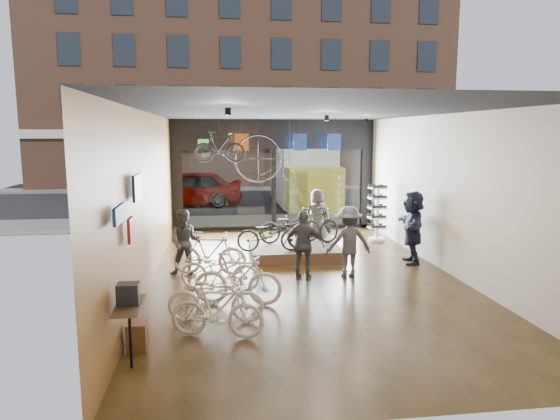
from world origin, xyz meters
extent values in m
cube|color=black|center=(0.00, 0.00, -0.02)|extent=(7.00, 12.00, 0.04)
cube|color=black|center=(0.00, 0.00, 3.82)|extent=(7.00, 12.00, 0.04)
cube|color=olive|center=(-3.52, 0.00, 1.90)|extent=(0.04, 12.00, 3.80)
cube|color=beige|center=(3.52, 0.00, 1.90)|extent=(0.04, 12.00, 3.80)
cube|color=beige|center=(0.00, -6.02, 1.90)|extent=(7.00, 0.04, 3.80)
cube|color=#198C26|center=(-2.40, 5.88, 3.05)|extent=(0.35, 0.06, 0.18)
cube|color=black|center=(0.00, 15.00, -0.01)|extent=(30.00, 18.00, 0.02)
cube|color=slate|center=(0.00, 7.20, 0.06)|extent=(30.00, 2.40, 0.12)
cube|color=slate|center=(0.00, 19.00, 0.06)|extent=(30.00, 2.00, 0.12)
cube|color=brown|center=(0.00, 21.50, 7.00)|extent=(26.00, 5.00, 14.00)
imported|color=gray|center=(-3.21, 12.00, 0.82)|extent=(4.82, 1.94, 1.64)
imported|color=beige|center=(-2.04, -3.31, 0.47)|extent=(1.63, 0.84, 0.94)
imported|color=beige|center=(-2.06, -2.63, 0.45)|extent=(1.79, 0.87, 0.90)
imported|color=beige|center=(-1.63, -1.76, 0.52)|extent=(1.80, 0.85, 1.04)
imported|color=beige|center=(-1.97, -0.77, 0.46)|extent=(1.83, 1.05, 0.91)
imported|color=beige|center=(-2.19, 0.42, 0.53)|extent=(1.82, 0.83, 1.06)
cube|color=#4A3521|center=(0.08, 1.88, 0.15)|extent=(2.40, 1.80, 0.30)
imported|color=black|center=(-0.65, 1.38, 0.75)|extent=(1.73, 0.66, 0.90)
imported|color=black|center=(0.60, 1.85, 0.83)|extent=(1.80, 1.25, 1.06)
imported|color=black|center=(0.03, 2.36, 0.77)|extent=(1.87, 0.89, 0.94)
imported|color=#3F3F44|center=(-2.76, 0.47, 0.79)|extent=(0.83, 0.68, 1.58)
imported|color=#3F3F44|center=(-0.04, -0.22, 0.81)|extent=(1.02, 0.70, 1.61)
imported|color=#3F3F44|center=(1.03, -0.14, 0.83)|extent=(1.10, 0.66, 1.67)
imported|color=#3F3F44|center=(1.05, 3.52, 0.83)|extent=(0.87, 0.63, 1.66)
imported|color=#161C33|center=(3.00, 0.88, 0.94)|extent=(0.94, 1.83, 1.89)
imported|color=black|center=(-1.88, 4.20, 2.93)|extent=(1.64, 0.81, 0.95)
cube|color=#CC5919|center=(-1.14, 5.20, 3.05)|extent=(0.45, 0.03, 0.55)
cube|color=#1E3F99|center=(0.78, 5.20, 3.05)|extent=(0.45, 0.03, 0.55)
cube|color=#1E3F99|center=(1.94, 5.20, 3.05)|extent=(0.45, 0.03, 0.55)
camera|label=1|loc=(-2.03, -11.20, 3.33)|focal=32.00mm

